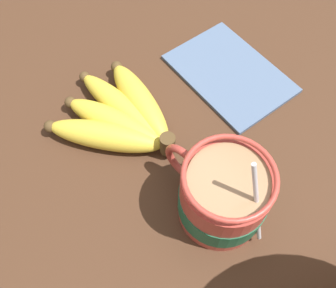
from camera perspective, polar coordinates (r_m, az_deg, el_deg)
table at (r=51.12cm, az=-0.06°, el=-2.43°), size 120.65×120.65×2.89cm
coffee_mug at (r=42.93cm, az=8.31°, el=-7.82°), size 14.59×10.20×14.66cm
banana_bunch at (r=51.27cm, az=-7.20°, el=4.17°), size 18.96×16.65×4.28cm
napkin at (r=58.39cm, az=9.38°, el=10.56°), size 19.86×15.56×0.60cm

